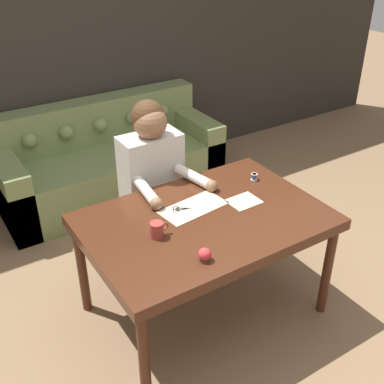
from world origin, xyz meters
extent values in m
plane|color=#846647|center=(0.00, 0.00, 0.00)|extent=(16.00, 16.00, 0.00)
cube|color=#2D2823|center=(0.00, 2.25, 1.30)|extent=(8.00, 0.06, 2.60)
cube|color=#472314|center=(0.08, 0.09, 0.70)|extent=(1.42, 0.97, 0.07)
cylinder|color=#472314|center=(-0.57, -0.33, 0.33)|extent=(0.06, 0.06, 0.66)
cylinder|color=#472314|center=(0.73, -0.33, 0.33)|extent=(0.06, 0.06, 0.66)
cylinder|color=#472314|center=(-0.57, 0.52, 0.33)|extent=(0.06, 0.06, 0.66)
cylinder|color=#472314|center=(0.73, 0.52, 0.33)|extent=(0.06, 0.06, 0.66)
cube|color=olive|center=(0.20, 1.80, 0.22)|extent=(1.98, 0.80, 0.44)
cube|color=olive|center=(0.20, 2.09, 0.64)|extent=(1.98, 0.22, 0.40)
cube|color=olive|center=(-0.69, 1.80, 0.30)|extent=(0.20, 0.80, 0.60)
cube|color=olive|center=(1.09, 1.80, 0.30)|extent=(0.20, 0.80, 0.60)
sphere|color=olive|center=(-0.43, 1.96, 0.64)|extent=(0.13, 0.13, 0.13)
sphere|color=olive|center=(-0.12, 1.96, 0.64)|extent=(0.13, 0.13, 0.13)
sphere|color=olive|center=(0.20, 1.96, 0.64)|extent=(0.13, 0.13, 0.13)
sphere|color=olive|center=(0.52, 1.96, 0.64)|extent=(0.13, 0.13, 0.13)
sphere|color=olive|center=(0.83, 1.96, 0.64)|extent=(0.13, 0.13, 0.13)
cube|color=white|center=(0.59, 1.70, 0.44)|extent=(0.33, 0.33, 0.00)
cylinder|color=#33281E|center=(0.08, 0.76, 0.23)|extent=(0.28, 0.28, 0.45)
cube|color=beige|center=(0.08, 0.76, 0.73)|extent=(0.42, 0.22, 0.56)
sphere|color=#896042|center=(0.08, 0.74, 1.11)|extent=(0.22, 0.22, 0.22)
sphere|color=#472D19|center=(0.08, 0.77, 1.13)|extent=(0.23, 0.23, 0.23)
cylinder|color=beige|center=(-0.10, 0.49, 0.77)|extent=(0.11, 0.33, 0.07)
sphere|color=#896042|center=(-0.12, 0.33, 0.77)|extent=(0.08, 0.08, 0.08)
cylinder|color=beige|center=(0.25, 0.49, 0.77)|extent=(0.13, 0.33, 0.07)
sphere|color=#896042|center=(0.28, 0.33, 0.77)|extent=(0.08, 0.08, 0.08)
cube|color=beige|center=(0.07, 0.22, 0.73)|extent=(0.43, 0.25, 0.00)
cube|color=beige|center=(0.38, 0.11, 0.73)|extent=(0.20, 0.16, 0.00)
cube|color=silver|center=(0.10, 0.20, 0.73)|extent=(0.12, 0.04, 0.00)
cube|color=black|center=(0.00, 0.23, 0.73)|extent=(0.08, 0.03, 0.00)
torus|color=black|center=(-0.03, 0.24, 0.73)|extent=(0.04, 0.04, 0.01)
cube|color=silver|center=(0.09, 0.18, 0.73)|extent=(0.10, 0.08, 0.00)
cube|color=black|center=(0.01, 0.24, 0.73)|extent=(0.07, 0.05, 0.00)
torus|color=black|center=(-0.02, 0.27, 0.73)|extent=(0.04, 0.04, 0.01)
cylinder|color=silver|center=(0.04, 0.22, 0.73)|extent=(0.01, 0.01, 0.01)
cylinder|color=#9E3833|center=(-0.26, 0.07, 0.78)|extent=(0.08, 0.08, 0.09)
torus|color=#9E3833|center=(-0.21, 0.07, 0.78)|extent=(0.05, 0.01, 0.05)
cylinder|color=#3366B2|center=(0.61, 0.29, 0.75)|extent=(0.03, 0.03, 0.04)
cylinder|color=beige|center=(0.61, 0.29, 0.77)|extent=(0.04, 0.04, 0.00)
cylinder|color=beige|center=(0.61, 0.29, 0.73)|extent=(0.04, 0.04, 0.00)
cylinder|color=#4C3828|center=(-0.15, -0.24, 0.74)|extent=(0.06, 0.06, 0.01)
sphere|color=red|center=(-0.15, -0.24, 0.77)|extent=(0.07, 0.07, 0.07)
camera|label=1|loc=(-1.27, -1.87, 2.30)|focal=45.00mm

